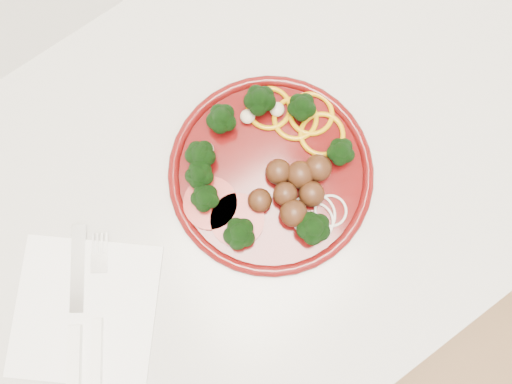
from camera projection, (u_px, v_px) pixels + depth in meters
counter at (151, 295)px, 1.04m from camera, size 2.40×0.60×0.90m
plate at (269, 171)px, 0.61m from camera, size 0.26×0.26×0.05m
napkin at (85, 310)px, 0.60m from camera, size 0.24×0.24×0.00m
knife at (75, 330)px, 0.59m from camera, size 0.12×0.17×0.01m
fork at (97, 332)px, 0.59m from camera, size 0.11×0.15×0.01m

